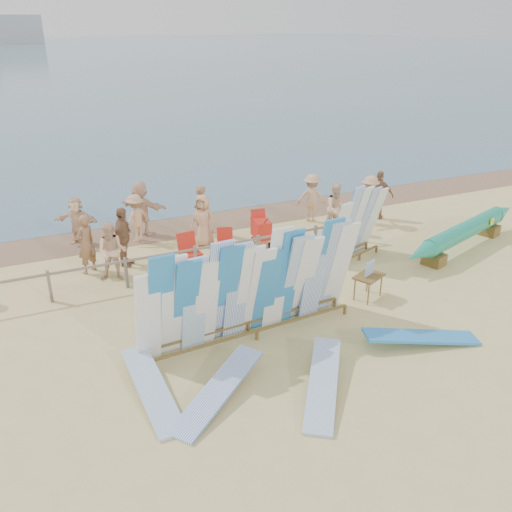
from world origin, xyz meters
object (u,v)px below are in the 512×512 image
beachgoer_8 (336,209)px  beachgoer_9 (312,198)px  beachgoer_1 (86,244)px  flat_board_e (219,399)px  beach_chair_right (190,255)px  beachgoer_2 (112,252)px  beachgoer_extra_0 (369,200)px  beachgoer_11 (77,221)px  vendor_table (368,286)px  beachgoer_7 (200,210)px  flat_board_a (153,395)px  beachgoer_6 (203,220)px  side_surfboard_rack (357,225)px  flat_board_d (420,344)px  main_surfboard_rack (253,289)px  beachgoer_3 (136,218)px  beach_chair_left (225,246)px  flat_board_b (323,391)px  beachgoer_4 (123,237)px  stroller (261,232)px  beachgoer_10 (379,195)px  outrigger_canoe (465,231)px  beachgoer_5 (141,208)px

beachgoer_8 → beachgoer_9: bearing=105.2°
beachgoer_1 → flat_board_e: bearing=66.2°
beach_chair_right → beachgoer_2: beachgoer_2 is taller
beachgoer_extra_0 → beachgoer_11: size_ratio=1.13×
vendor_table → beachgoer_7: (-2.49, 6.34, 0.50)m
flat_board_a → beachgoer_7: beachgoer_7 is taller
beach_chair_right → beachgoer_6: beachgoer_6 is taller
side_surfboard_rack → beachgoer_1: bearing=143.2°
side_surfboard_rack → vendor_table: size_ratio=2.31×
flat_board_d → main_surfboard_rack: bearing=77.3°
beachgoer_9 → main_surfboard_rack: bearing=79.7°
flat_board_a → beachgoer_1: 6.46m
main_surfboard_rack → beachgoer_2: main_surfboard_rack is taller
beachgoer_extra_0 → beach_chair_right: bearing=154.8°
beachgoer_3 → beach_chair_right: bearing=83.0°
beach_chair_left → beachgoer_8: beachgoer_8 is taller
main_surfboard_rack → beachgoer_3: main_surfboard_rack is taller
beachgoer_extra_0 → beachgoer_11: beachgoer_extra_0 is taller
flat_board_d → beachgoer_8: bearing=0.7°
flat_board_a → side_surfboard_rack: bearing=26.1°
side_surfboard_rack → flat_board_b: side_surfboard_rack is taller
flat_board_d → beachgoer_9: (1.85, 8.29, 0.88)m
flat_board_d → beach_chair_left: beach_chair_left is taller
main_surfboard_rack → beachgoer_1: main_surfboard_rack is taller
beachgoer_8 → beachgoer_4: (-7.26, 0.28, 0.04)m
flat_board_b → beachgoer_6: size_ratio=1.56×
stroller → beach_chair_left: bearing=-168.1°
stroller → beachgoer_8: size_ratio=0.66×
flat_board_b → stroller: (2.11, 7.45, 0.46)m
main_surfboard_rack → side_surfboard_rack: main_surfboard_rack is taller
stroller → beachgoer_extra_0: size_ratio=0.64×
flat_board_e → beachgoer_1: size_ratio=1.52×
flat_board_e → flat_board_a: flat_board_e is taller
vendor_table → beachgoer_3: beachgoer_3 is taller
beachgoer_6 → beachgoer_3: 2.30m
beach_chair_left → beach_chair_right: 1.31m
beachgoer_10 → beachgoer_7: size_ratio=1.05×
flat_board_d → outrigger_canoe: bearing=-35.0°
beachgoer_5 → beach_chair_left: bearing=173.6°
main_surfboard_rack → beachgoer_3: (-1.09, 7.01, -0.41)m
beachgoer_7 → stroller: bearing=81.6°
main_surfboard_rack → beachgoer_extra_0: (6.91, 5.19, -0.32)m
side_surfboard_rack → beach_chair_right: 5.16m
flat_board_a → stroller: bearing=47.6°
flat_board_e → beachgoer_9: size_ratio=1.53×
flat_board_b → beachgoer_5: 10.14m
flat_board_b → beachgoer_1: beachgoer_1 is taller
beach_chair_right → outrigger_canoe: bearing=-24.3°
beachgoer_3 → stroller: bearing=120.7°
vendor_table → beachgoer_5: (-4.33, 7.10, 0.59)m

